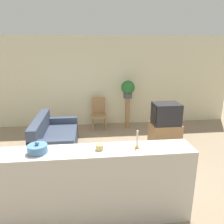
# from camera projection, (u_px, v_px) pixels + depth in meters

# --- Properties ---
(ground_plane) EXTENTS (14.00, 14.00, 0.00)m
(ground_plane) POSITION_uv_depth(u_px,v_px,m) (91.00, 190.00, 3.76)
(ground_plane) COLOR gray
(wall_back) EXTENTS (9.00, 0.06, 2.70)m
(wall_back) POSITION_uv_depth(u_px,v_px,m) (88.00, 82.00, 6.66)
(wall_back) COLOR beige
(wall_back) RESTS_ON ground_plane
(couch) EXTENTS (0.90, 1.62, 0.84)m
(couch) POSITION_uv_depth(u_px,v_px,m) (55.00, 140.00, 5.06)
(couch) COLOR #384256
(couch) RESTS_ON ground_plane
(tv_stand) EXTENTS (0.73, 0.54, 0.54)m
(tv_stand) POSITION_uv_depth(u_px,v_px,m) (165.00, 134.00, 5.50)
(tv_stand) COLOR #9E754C
(tv_stand) RESTS_ON ground_plane
(television) EXTENTS (0.65, 0.52, 0.52)m
(television) POSITION_uv_depth(u_px,v_px,m) (166.00, 114.00, 5.35)
(television) COLOR #232328
(television) RESTS_ON tv_stand
(wooden_chair) EXTENTS (0.44, 0.44, 0.93)m
(wooden_chair) POSITION_uv_depth(u_px,v_px,m) (99.00, 112.00, 6.54)
(wooden_chair) COLOR #9E754C
(wooden_chair) RESTS_ON ground_plane
(plant_stand) EXTENTS (0.14, 0.14, 0.92)m
(plant_stand) POSITION_uv_depth(u_px,v_px,m) (127.00, 113.00, 6.62)
(plant_stand) COLOR #9E754C
(plant_stand) RESTS_ON ground_plane
(potted_plant) EXTENTS (0.40, 0.40, 0.52)m
(potted_plant) POSITION_uv_depth(u_px,v_px,m) (128.00, 88.00, 6.41)
(potted_plant) COLOR #4C4C51
(potted_plant) RESTS_ON plant_stand
(foreground_counter) EXTENTS (2.77, 0.44, 1.07)m
(foreground_counter) POSITION_uv_depth(u_px,v_px,m) (91.00, 186.00, 2.99)
(foreground_counter) COLOR beige
(foreground_counter) RESTS_ON ground_plane
(decorative_bowl) EXTENTS (0.25, 0.25, 0.16)m
(decorative_bowl) POSITION_uv_depth(u_px,v_px,m) (37.00, 149.00, 2.75)
(decorative_bowl) COLOR #4C7AAD
(decorative_bowl) RESTS_ON foreground_counter
(candle_jar) EXTENTS (0.11, 0.11, 0.07)m
(candle_jar) POSITION_uv_depth(u_px,v_px,m) (99.00, 147.00, 2.84)
(candle_jar) COLOR tan
(candle_jar) RESTS_ON foreground_counter
(candlestick) EXTENTS (0.07, 0.07, 0.24)m
(candlestick) POSITION_uv_depth(u_px,v_px,m) (137.00, 142.00, 2.88)
(candlestick) COLOR #B7933D
(candlestick) RESTS_ON foreground_counter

